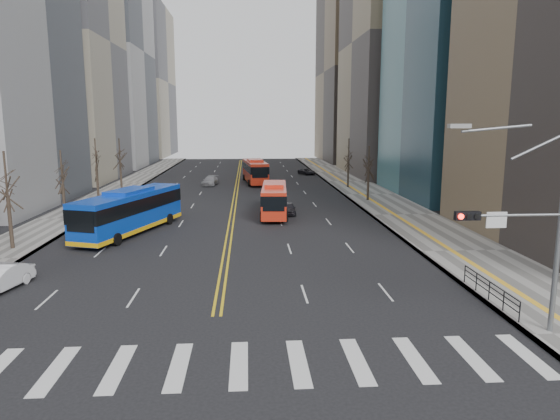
{
  "coord_description": "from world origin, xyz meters",
  "views": [
    {
      "loc": [
        1.61,
        -18.42,
        9.5
      ],
      "look_at": [
        3.41,
        9.23,
        4.55
      ],
      "focal_mm": 32.0,
      "sensor_mm": 36.0,
      "label": 1
    }
  ],
  "objects": [
    {
      "name": "car_silver",
      "position": [
        -4.01,
        56.51,
        0.67
      ],
      "size": [
        2.54,
        4.86,
        1.34
      ],
      "primitive_type": "imported",
      "rotation": [
        0.0,
        0.0,
        -0.15
      ],
      "color": "gray",
      "rests_on": "ground"
    },
    {
      "name": "blue_bus",
      "position": [
        -8.44,
        24.25,
        2.01
      ],
      "size": [
        7.03,
        13.42,
        3.82
      ],
      "color": "blue",
      "rests_on": "ground"
    },
    {
      "name": "signal_mast",
      "position": [
        13.77,
        2.0,
        4.86
      ],
      "size": [
        5.37,
        0.37,
        9.39
      ],
      "color": "gray",
      "rests_on": "ground"
    },
    {
      "name": "red_bus_near",
      "position": [
        4.29,
        31.76,
        1.85
      ],
      "size": [
        3.15,
        10.56,
        3.33
      ],
      "color": "red",
      "rests_on": "ground"
    },
    {
      "name": "sidewalk_right",
      "position": [
        17.5,
        45.0,
        0.07
      ],
      "size": [
        7.0,
        130.0,
        0.15
      ],
      "primitive_type": "cube",
      "color": "slate",
      "rests_on": "ground"
    },
    {
      "name": "office_towers",
      "position": [
        0.12,
        68.51,
        23.92
      ],
      "size": [
        83.0,
        134.0,
        58.0
      ],
      "color": "#949597",
      "rests_on": "ground"
    },
    {
      "name": "car_dark_mid",
      "position": [
        5.78,
        32.1,
        0.61
      ],
      "size": [
        1.58,
        3.65,
        1.22
      ],
      "primitive_type": "imported",
      "rotation": [
        0.0,
        0.0,
        -0.04
      ],
      "color": "black",
      "rests_on": "ground"
    },
    {
      "name": "street_trees",
      "position": [
        -7.18,
        34.55,
        4.87
      ],
      "size": [
        35.2,
        47.2,
        7.6
      ],
      "color": "#2D241B",
      "rests_on": "ground"
    },
    {
      "name": "centerline",
      "position": [
        0.0,
        55.0,
        0.01
      ],
      "size": [
        0.55,
        100.0,
        0.01
      ],
      "color": "gold",
      "rests_on": "ground"
    },
    {
      "name": "crosswalk",
      "position": [
        0.0,
        0.0,
        0.01
      ],
      "size": [
        26.7,
        4.0,
        0.01
      ],
      "color": "silver",
      "rests_on": "ground"
    },
    {
      "name": "pedestrian_railing",
      "position": [
        14.3,
        6.0,
        0.82
      ],
      "size": [
        0.06,
        6.06,
        1.02
      ],
      "color": "black",
      "rests_on": "sidewalk_right"
    },
    {
      "name": "car_dark_far",
      "position": [
        12.26,
        70.75,
        0.54
      ],
      "size": [
        3.27,
        4.29,
        1.08
      ],
      "primitive_type": "imported",
      "rotation": [
        0.0,
        0.0,
        0.43
      ],
      "color": "black",
      "rests_on": "ground"
    },
    {
      "name": "ground",
      "position": [
        0.0,
        0.0,
        0.0
      ],
      "size": [
        220.0,
        220.0,
        0.0
      ],
      "primitive_type": "plane",
      "color": "black"
    },
    {
      "name": "sidewalk_left",
      "position": [
        -16.5,
        45.0,
        0.07
      ],
      "size": [
        5.0,
        130.0,
        0.15
      ],
      "primitive_type": "cube",
      "color": "slate",
      "rests_on": "ground"
    },
    {
      "name": "red_bus_far",
      "position": [
        2.77,
        58.77,
        2.07
      ],
      "size": [
        3.97,
        12.01,
        3.72
      ],
      "color": "red",
      "rests_on": "ground"
    }
  ]
}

